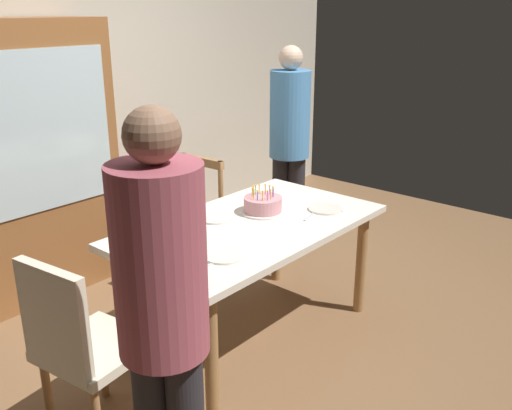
{
  "coord_description": "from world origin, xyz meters",
  "views": [
    {
      "loc": [
        -2.34,
        -2.05,
        1.97
      ],
      "look_at": [
        0.05,
        0.0,
        0.86
      ],
      "focal_mm": 39.63,
      "sensor_mm": 36.0,
      "label": 1
    }
  ],
  "objects_px": {
    "plate_near_guest": "(326,209)",
    "china_cabinet": "(34,162)",
    "dining_table": "(251,237)",
    "plate_near_celebrant": "(224,255)",
    "chair_spindle_back": "(187,228)",
    "chair_upholstered": "(79,342)",
    "person_guest": "(289,139)",
    "birthday_cake": "(263,205)",
    "plate_far_side": "(216,218)",
    "person_celebrant": "(163,313)"
  },
  "relations": [
    {
      "from": "chair_upholstered",
      "to": "person_guest",
      "type": "relative_size",
      "value": 0.56
    },
    {
      "from": "plate_near_guest",
      "to": "china_cabinet",
      "type": "bearing_deg",
      "value": 118.76
    },
    {
      "from": "chair_spindle_back",
      "to": "chair_upholstered",
      "type": "distance_m",
      "value": 1.6
    },
    {
      "from": "birthday_cake",
      "to": "chair_upholstered",
      "type": "xyz_separation_m",
      "value": [
        -1.38,
        -0.07,
        -0.27
      ]
    },
    {
      "from": "birthday_cake",
      "to": "china_cabinet",
      "type": "xyz_separation_m",
      "value": [
        -0.67,
        1.5,
        0.15
      ]
    },
    {
      "from": "chair_upholstered",
      "to": "person_celebrant",
      "type": "distance_m",
      "value": 0.8
    },
    {
      "from": "birthday_cake",
      "to": "plate_near_guest",
      "type": "bearing_deg",
      "value": -41.92
    },
    {
      "from": "dining_table",
      "to": "person_guest",
      "type": "relative_size",
      "value": 0.95
    },
    {
      "from": "dining_table",
      "to": "plate_near_celebrant",
      "type": "height_order",
      "value": "plate_near_celebrant"
    },
    {
      "from": "dining_table",
      "to": "plate_near_celebrant",
      "type": "bearing_deg",
      "value": -154.91
    },
    {
      "from": "chair_spindle_back",
      "to": "person_guest",
      "type": "relative_size",
      "value": 0.56
    },
    {
      "from": "plate_near_guest",
      "to": "chair_spindle_back",
      "type": "distance_m",
      "value": 1.07
    },
    {
      "from": "dining_table",
      "to": "chair_upholstered",
      "type": "distance_m",
      "value": 1.2
    },
    {
      "from": "birthday_cake",
      "to": "person_celebrant",
      "type": "height_order",
      "value": "person_celebrant"
    },
    {
      "from": "plate_near_guest",
      "to": "chair_spindle_back",
      "type": "relative_size",
      "value": 0.23
    },
    {
      "from": "birthday_cake",
      "to": "plate_near_celebrant",
      "type": "xyz_separation_m",
      "value": [
        -0.63,
        -0.27,
        -0.04
      ]
    },
    {
      "from": "chair_upholstered",
      "to": "person_celebrant",
      "type": "xyz_separation_m",
      "value": [
        -0.05,
        -0.68,
        0.43
      ]
    },
    {
      "from": "dining_table",
      "to": "chair_spindle_back",
      "type": "distance_m",
      "value": 0.83
    },
    {
      "from": "birthday_cake",
      "to": "chair_upholstered",
      "type": "relative_size",
      "value": 0.29
    },
    {
      "from": "chair_upholstered",
      "to": "chair_spindle_back",
      "type": "bearing_deg",
      "value": 29.53
    },
    {
      "from": "dining_table",
      "to": "person_celebrant",
      "type": "xyz_separation_m",
      "value": [
        -1.24,
        -0.68,
        0.3
      ]
    },
    {
      "from": "chair_upholstered",
      "to": "china_cabinet",
      "type": "bearing_deg",
      "value": 65.69
    },
    {
      "from": "dining_table",
      "to": "person_guest",
      "type": "height_order",
      "value": "person_guest"
    },
    {
      "from": "plate_near_celebrant",
      "to": "person_guest",
      "type": "xyz_separation_m",
      "value": [
        1.64,
        0.84,
        0.2
      ]
    },
    {
      "from": "chair_spindle_back",
      "to": "person_celebrant",
      "type": "height_order",
      "value": "person_celebrant"
    },
    {
      "from": "birthday_cake",
      "to": "person_guest",
      "type": "distance_m",
      "value": 1.18
    },
    {
      "from": "dining_table",
      "to": "china_cabinet",
      "type": "relative_size",
      "value": 0.85
    },
    {
      "from": "person_celebrant",
      "to": "china_cabinet",
      "type": "xyz_separation_m",
      "value": [
        0.76,
        2.24,
        -0.01
      ]
    },
    {
      "from": "plate_near_celebrant",
      "to": "person_guest",
      "type": "height_order",
      "value": "person_guest"
    },
    {
      "from": "dining_table",
      "to": "chair_spindle_back",
      "type": "xyz_separation_m",
      "value": [
        0.2,
        0.78,
        -0.2
      ]
    },
    {
      "from": "chair_spindle_back",
      "to": "chair_upholstered",
      "type": "relative_size",
      "value": 1.0
    },
    {
      "from": "plate_near_guest",
      "to": "person_celebrant",
      "type": "bearing_deg",
      "value": -164.58
    },
    {
      "from": "chair_spindle_back",
      "to": "plate_far_side",
      "type": "bearing_deg",
      "value": -116.11
    },
    {
      "from": "birthday_cake",
      "to": "person_guest",
      "type": "height_order",
      "value": "person_guest"
    },
    {
      "from": "dining_table",
      "to": "china_cabinet",
      "type": "height_order",
      "value": "china_cabinet"
    },
    {
      "from": "plate_far_side",
      "to": "chair_spindle_back",
      "type": "relative_size",
      "value": 0.23
    },
    {
      "from": "plate_near_celebrant",
      "to": "plate_near_guest",
      "type": "height_order",
      "value": "same"
    },
    {
      "from": "plate_near_guest",
      "to": "china_cabinet",
      "type": "height_order",
      "value": "china_cabinet"
    },
    {
      "from": "china_cabinet",
      "to": "chair_spindle_back",
      "type": "bearing_deg",
      "value": -48.46
    },
    {
      "from": "china_cabinet",
      "to": "birthday_cake",
      "type": "bearing_deg",
      "value": -65.87
    },
    {
      "from": "plate_far_side",
      "to": "chair_upholstered",
      "type": "bearing_deg",
      "value": -169.05
    },
    {
      "from": "birthday_cake",
      "to": "plate_near_guest",
      "type": "xyz_separation_m",
      "value": [
        0.3,
        -0.27,
        -0.04
      ]
    },
    {
      "from": "plate_near_celebrant",
      "to": "plate_far_side",
      "type": "distance_m",
      "value": 0.55
    },
    {
      "from": "china_cabinet",
      "to": "plate_far_side",
      "type": "bearing_deg",
      "value": -73.29
    },
    {
      "from": "plate_near_celebrant",
      "to": "china_cabinet",
      "type": "xyz_separation_m",
      "value": [
        -0.04,
        1.76,
        0.19
      ]
    },
    {
      "from": "china_cabinet",
      "to": "chair_upholstered",
      "type": "bearing_deg",
      "value": -114.31
    },
    {
      "from": "chair_spindle_back",
      "to": "china_cabinet",
      "type": "height_order",
      "value": "china_cabinet"
    },
    {
      "from": "dining_table",
      "to": "plate_near_guest",
      "type": "height_order",
      "value": "plate_near_guest"
    },
    {
      "from": "person_celebrant",
      "to": "plate_near_guest",
      "type": "bearing_deg",
      "value": 15.42
    },
    {
      "from": "dining_table",
      "to": "chair_spindle_back",
      "type": "bearing_deg",
      "value": 75.57
    }
  ]
}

